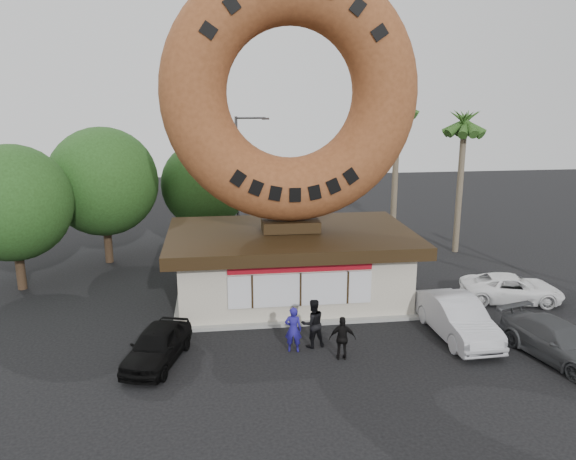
# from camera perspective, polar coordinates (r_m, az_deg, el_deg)

# --- Properties ---
(ground) EXTENTS (90.00, 90.00, 0.00)m
(ground) POSITION_cam_1_polar(r_m,az_deg,el_deg) (21.31, 2.47, -12.70)
(ground) COLOR black
(ground) RESTS_ON ground
(donut_shop) EXTENTS (11.20, 7.20, 3.80)m
(donut_shop) POSITION_cam_1_polar(r_m,az_deg,el_deg) (26.14, 0.26, -3.34)
(donut_shop) COLOR beige
(donut_shop) RESTS_ON ground
(giant_donut) EXTENTS (11.26, 2.87, 11.26)m
(giant_donut) POSITION_cam_1_polar(r_m,az_deg,el_deg) (24.95, 0.28, 13.71)
(giant_donut) COLOR #97532B
(giant_donut) RESTS_ON donut_shop
(tree_west) EXTENTS (6.00, 6.00, 7.65)m
(tree_west) POSITION_cam_1_polar(r_m,az_deg,el_deg) (32.69, -18.26, 4.68)
(tree_west) COLOR #473321
(tree_west) RESTS_ON ground
(tree_mid) EXTENTS (5.20, 5.20, 6.63)m
(tree_mid) POSITION_cam_1_polar(r_m,az_deg,el_deg) (34.19, -8.46, 4.57)
(tree_mid) COLOR #473321
(tree_mid) RESTS_ON ground
(tree_far) EXTENTS (5.60, 5.60, 7.14)m
(tree_far) POSITION_cam_1_polar(r_m,az_deg,el_deg) (29.83, -26.21, 2.47)
(tree_far) COLOR #473321
(tree_far) RESTS_ON ground
(palm_near) EXTENTS (2.60, 2.60, 9.75)m
(palm_near) POSITION_cam_1_polar(r_m,az_deg,el_deg) (34.49, 11.13, 11.89)
(palm_near) COLOR #726651
(palm_near) RESTS_ON ground
(palm_far) EXTENTS (2.60, 2.60, 8.75)m
(palm_far) POSITION_cam_1_polar(r_m,az_deg,el_deg) (34.43, 17.48, 9.95)
(palm_far) COLOR #726651
(palm_far) RESTS_ON ground
(street_lamp) EXTENTS (2.11, 0.20, 8.00)m
(street_lamp) POSITION_cam_1_polar(r_m,az_deg,el_deg) (35.13, -4.95, 5.69)
(street_lamp) COLOR #59595E
(street_lamp) RESTS_ON ground
(person_left) EXTENTS (0.71, 0.54, 1.76)m
(person_left) POSITION_cam_1_polar(r_m,az_deg,el_deg) (21.31, 0.54, -10.07)
(person_left) COLOR navy
(person_left) RESTS_ON ground
(person_center) EXTENTS (1.06, 0.90, 1.91)m
(person_center) POSITION_cam_1_polar(r_m,az_deg,el_deg) (21.66, 2.53, -9.45)
(person_center) COLOR black
(person_center) RESTS_ON ground
(person_right) EXTENTS (1.01, 0.54, 1.65)m
(person_right) POSITION_cam_1_polar(r_m,az_deg,el_deg) (20.84, 5.56, -10.89)
(person_right) COLOR black
(person_right) RESTS_ON ground
(car_black) EXTENTS (2.63, 4.23, 1.34)m
(car_black) POSITION_cam_1_polar(r_m,az_deg,el_deg) (21.12, -13.15, -11.33)
(car_black) COLOR black
(car_black) RESTS_ON ground
(car_silver) EXTENTS (1.90, 4.93, 1.60)m
(car_silver) POSITION_cam_1_polar(r_m,az_deg,el_deg) (23.49, 16.81, -8.54)
(car_silver) COLOR #B6B6BB
(car_silver) RESTS_ON ground
(car_grey) EXTENTS (3.06, 5.06, 1.37)m
(car_grey) POSITION_cam_1_polar(r_m,az_deg,el_deg) (23.05, 25.76, -10.15)
(car_grey) COLOR #4C4E50
(car_grey) RESTS_ON ground
(car_white) EXTENTS (4.90, 3.05, 1.27)m
(car_white) POSITION_cam_1_polar(r_m,az_deg,el_deg) (28.15, 21.77, -5.52)
(car_white) COLOR white
(car_white) RESTS_ON ground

